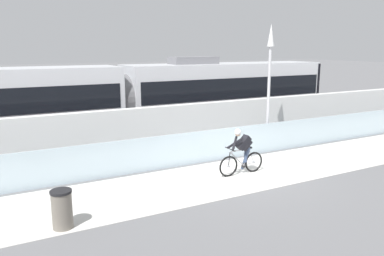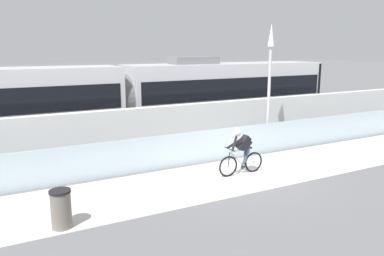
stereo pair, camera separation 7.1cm
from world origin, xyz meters
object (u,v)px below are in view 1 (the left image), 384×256
Objects in this scene: trash_bin at (62,209)px; lamp_post_antenna at (269,72)px; tram at (122,100)px; cyclist_on_bike at (242,152)px.

lamp_post_antenna is at bearing 20.81° from trash_bin.
cyclist_on_bike is at bearing -74.15° from tram.
tram is 4.34× the size of lamp_post_antenna.
cyclist_on_bike reaches higher than trash_bin.
lamp_post_antenna reaches higher than cyclist_on_bike.
tram is at bearing 62.78° from trash_bin.
tram is 9.22m from trash_bin.
lamp_post_antenna is (4.78, -4.70, 1.40)m from tram.
lamp_post_antenna reaches higher than trash_bin.
trash_bin is at bearing -159.19° from lamp_post_antenna.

